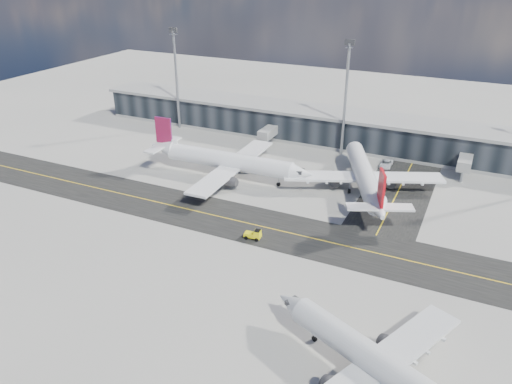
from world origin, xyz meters
TOP-DOWN VIEW (x-y plane):
  - ground at (0.00, 0.00)m, footprint 300.00×300.00m
  - taxiway_lanes at (3.91, 10.74)m, footprint 180.00×63.00m
  - terminal_concourse at (0.04, 54.93)m, footprint 152.00×19.80m
  - floodlight_masts at (0.00, 48.00)m, footprint 102.50×0.70m
  - airliner_af at (-19.84, 22.02)m, footprint 41.17×35.03m
  - airliner_redtail at (11.12, 27.10)m, footprint 33.84×39.15m
  - airliner_near at (27.28, -26.06)m, footprint 34.53×29.80m
  - baggage_tug at (-1.90, -0.83)m, footprint 3.16×1.79m
  - service_van at (12.51, 44.00)m, footprint 2.72×5.74m

SIDE VIEW (x-z plane):
  - ground at x=0.00m, z-range 0.00..0.00m
  - taxiway_lanes at x=3.91m, z-range -0.01..0.03m
  - service_van at x=12.51m, z-range 0.00..1.58m
  - baggage_tug at x=-1.90m, z-range 0.00..1.92m
  - airliner_near at x=27.28m, z-range -1.82..8.91m
  - airliner_redtail at x=11.12m, z-range -2.05..10.06m
  - airliner_af at x=-19.84m, z-range -2.07..10.15m
  - terminal_concourse at x=0.04m, z-range -0.31..8.49m
  - floodlight_masts at x=0.00m, z-range 1.16..30.06m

